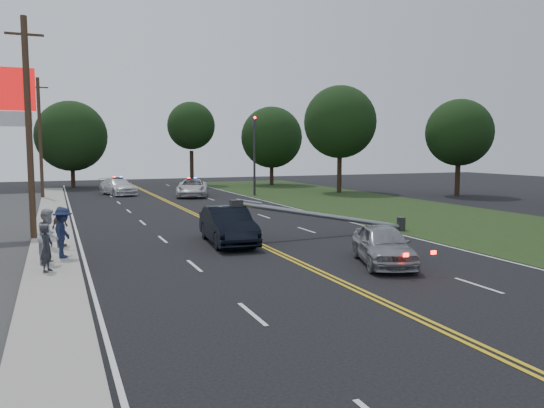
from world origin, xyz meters
name	(u,v)px	position (x,y,z in m)	size (l,w,h in m)	color
ground	(340,282)	(0.00, 0.00, 0.00)	(120.00, 120.00, 0.00)	black
sidewalk	(53,245)	(-8.40, 10.00, 0.06)	(1.80, 70.00, 0.12)	#9E998E
grass_verge	(457,220)	(13.50, 10.00, 0.01)	(12.00, 80.00, 0.01)	black
centerline_yellow	(238,234)	(0.00, 10.00, 0.01)	(0.36, 80.00, 0.00)	gold
traffic_signal	(254,148)	(8.30, 30.00, 4.21)	(0.28, 0.41, 7.05)	#2D2D30
fallen_streetlight	(334,217)	(4.19, 8.00, 0.92)	(9.36, 0.44, 1.91)	#2D2D30
utility_pole_mid	(29,129)	(-9.20, 12.00, 5.08)	(1.60, 0.28, 10.00)	#382619
utility_pole_far	(40,138)	(-9.20, 34.00, 5.08)	(1.60, 0.28, 10.00)	#382619
tree_6	(71,136)	(-6.39, 46.62, 5.50)	(7.49, 7.49, 9.25)	black
tree_7	(191,126)	(6.39, 45.46, 6.75)	(5.40, 5.40, 9.48)	black
tree_8	(272,137)	(14.97, 42.22, 5.45)	(7.00, 7.00, 8.96)	black
tree_9	(340,122)	(16.95, 30.00, 6.67)	(6.84, 6.84, 10.11)	black
tree_13	(459,133)	(24.80, 22.78, 5.57)	(5.84, 5.84, 8.51)	black
crashed_sedan	(228,225)	(-1.22, 7.82, 0.82)	(1.73, 4.95, 1.63)	black
waiting_sedan	(383,245)	(2.72, 1.68, 0.72)	(1.70, 4.24, 1.44)	gray
emergency_a	(192,188)	(2.87, 31.01, 0.77)	(2.55, 5.53, 1.54)	silver
emergency_b	(118,187)	(-2.94, 35.23, 0.75)	(2.11, 5.19, 1.51)	silver
bystander_a	(47,248)	(-8.55, 4.53, 0.90)	(0.57, 0.37, 1.56)	#24252B
bystander_b	(49,236)	(-8.50, 5.92, 1.10)	(0.95, 0.74, 1.96)	#A8A8AD
bystander_c	(63,233)	(-8.00, 6.74, 1.07)	(1.22, 0.70, 1.89)	#1A2242
bystander_d	(60,227)	(-8.09, 9.10, 0.97)	(0.99, 0.41, 1.69)	#60534D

